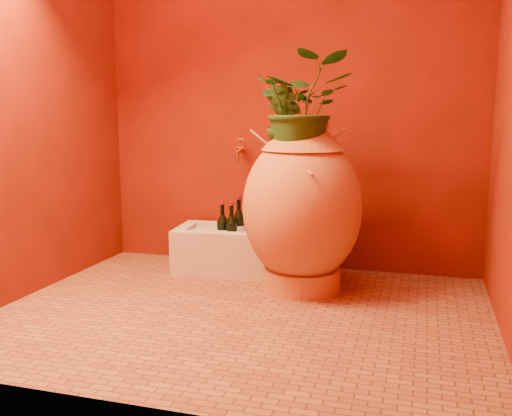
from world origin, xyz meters
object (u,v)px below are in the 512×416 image
(amphora, at_px, (302,207))
(stone_basin, at_px, (224,250))
(wine_bottle_b, at_px, (223,232))
(wine_bottle_c, at_px, (232,233))
(wall_tap, at_px, (240,150))
(wine_bottle_a, at_px, (239,228))

(amphora, distance_m, stone_basin, 0.72)
(wine_bottle_b, xyz_separation_m, wine_bottle_c, (0.07, -0.02, 0.00))
(amphora, relative_size, wine_bottle_b, 3.16)
(wine_bottle_c, bearing_deg, stone_basin, 136.99)
(wine_bottle_c, bearing_deg, wine_bottle_b, 162.00)
(amphora, relative_size, wall_tap, 5.99)
(wine_bottle_a, relative_size, wine_bottle_b, 1.07)
(wine_bottle_a, xyz_separation_m, wine_bottle_c, (-0.00, -0.14, -0.01))
(wine_bottle_b, relative_size, wine_bottle_c, 0.99)
(amphora, relative_size, wine_bottle_a, 2.95)
(amphora, distance_m, wall_tap, 0.73)
(wine_bottle_a, xyz_separation_m, wall_tap, (-0.02, 0.10, 0.50))
(stone_basin, distance_m, wine_bottle_c, 0.17)
(stone_basin, distance_m, wall_tap, 0.67)
(stone_basin, bearing_deg, wine_bottle_a, 39.93)
(wine_bottle_a, relative_size, wine_bottle_c, 1.06)
(wine_bottle_b, height_order, wine_bottle_c, wine_bottle_c)
(wall_tap, bearing_deg, wine_bottle_b, -102.87)
(wine_bottle_c, bearing_deg, amphora, -20.95)
(stone_basin, height_order, wine_bottle_b, wine_bottle_b)
(stone_basin, distance_m, wine_bottle_b, 0.14)
(wine_bottle_a, bearing_deg, wine_bottle_c, -91.63)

